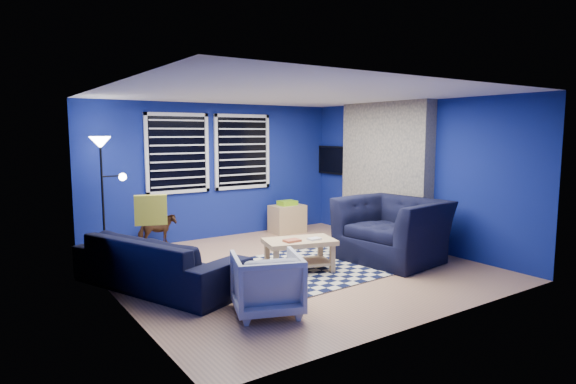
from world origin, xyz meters
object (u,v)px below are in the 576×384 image
object	(u,v)px
tv	(335,160)
cabinet	(287,218)
coffee_table	(299,248)
armchair_bent	(267,283)
floor_lamp	(102,159)
rocking_horse	(157,230)
armchair_big	(392,230)
sofa	(159,261)

from	to	relation	value
tv	cabinet	world-z (taller)	tv
coffee_table	armchair_bent	bearing A→B (deg)	-138.07
armchair_bent	coffee_table	bearing A→B (deg)	-117.91
cabinet	floor_lamp	bearing A→B (deg)	-178.99
rocking_horse	coffee_table	xyz separation A→B (m)	(1.22, -2.45, 0.01)
armchair_bent	floor_lamp	world-z (taller)	floor_lamp
tv	cabinet	distance (m)	1.58
tv	armchair_big	xyz separation A→B (m)	(-0.94, -2.54, -0.92)
coffee_table	cabinet	distance (m)	2.72
armchair_bent	rocking_horse	bearing A→B (deg)	-69.67
armchair_big	armchair_bent	distance (m)	2.87
rocking_horse	coffee_table	size ratio (longest dim) A/B	0.56
armchair_bent	coffee_table	distance (m)	1.62
armchair_bent	coffee_table	size ratio (longest dim) A/B	0.67
sofa	floor_lamp	world-z (taller)	floor_lamp
armchair_bent	floor_lamp	distance (m)	3.68
sofa	cabinet	distance (m)	3.77
rocking_horse	floor_lamp	xyz separation A→B (m)	(-0.87, -0.18, 1.23)
sofa	coffee_table	xyz separation A→B (m)	(1.88, -0.44, -0.00)
tv	floor_lamp	world-z (taller)	floor_lamp
tv	armchair_bent	bearing A→B (deg)	-137.94
cabinet	rocking_horse	bearing A→B (deg)	177.53
sofa	armchair_bent	bearing A→B (deg)	-178.55
armchair_bent	rocking_horse	world-z (taller)	armchair_bent
coffee_table	tv	bearing A→B (deg)	42.13
armchair_big	rocking_horse	world-z (taller)	armchair_big
armchair_bent	rocking_horse	xyz separation A→B (m)	(-0.01, 3.53, -0.00)
floor_lamp	sofa	bearing A→B (deg)	-83.42
tv	rocking_horse	distance (m)	3.86
armchair_big	armchair_bent	size ratio (longest dim) A/B	1.99
tv	coffee_table	bearing A→B (deg)	-137.87
floor_lamp	tv	bearing A→B (deg)	-0.26
sofa	rocking_horse	bearing A→B (deg)	-40.69
armchair_big	rocking_horse	bearing A→B (deg)	-142.92
sofa	armchair_big	size ratio (longest dim) A/B	1.59
tv	armchair_big	size ratio (longest dim) A/B	0.68
tv	sofa	distance (m)	4.84
coffee_table	floor_lamp	size ratio (longest dim) A/B	0.57
rocking_horse	cabinet	world-z (taller)	cabinet
sofa	armchair_bent	xyz separation A→B (m)	(0.67, -1.52, -0.01)
floor_lamp	armchair_big	bearing A→B (deg)	-35.12
tv	coffee_table	size ratio (longest dim) A/B	0.92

